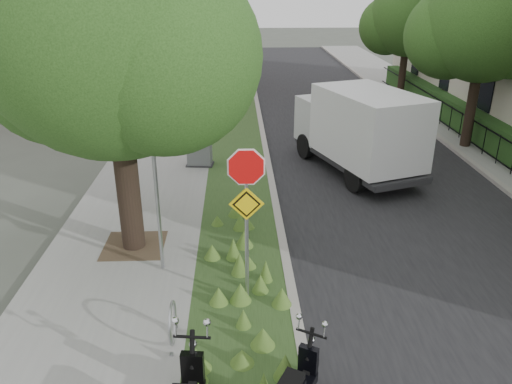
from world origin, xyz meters
TOP-DOWN VIEW (x-y plane):
  - ground at (0.00, 0.00)m, footprint 120.00×120.00m
  - sidewalk_near at (-4.25, 10.00)m, footprint 3.50×60.00m
  - verge at (-1.50, 10.00)m, footprint 2.00×60.00m
  - kerb_near at (-0.50, 10.00)m, footprint 0.20×60.00m
  - road at (3.00, 10.00)m, footprint 7.00×60.00m
  - kerb_far at (6.50, 10.00)m, footprint 0.20×60.00m
  - footpath_far at (8.20, 10.00)m, footprint 3.20×60.00m
  - street_tree_main at (-4.08, 2.86)m, footprint 6.21×5.54m
  - bare_post at (-3.20, 1.80)m, footprint 0.08×0.08m
  - bike_hoop at (-2.70, -0.60)m, footprint 0.06×0.78m
  - sign_assembly at (-1.40, 0.58)m, footprint 0.94×0.08m
  - fence_far at (7.20, 10.00)m, footprint 0.04×24.00m
  - hedge_far at (7.90, 10.00)m, footprint 1.00×24.00m
  - brick_building at (-9.50, 22.00)m, footprint 9.40×10.40m
  - far_tree_b at (6.94, 10.05)m, footprint 4.83×4.31m
  - far_tree_c at (6.94, 18.04)m, footprint 4.37×3.89m
  - box_truck at (2.34, 7.69)m, footprint 3.58×5.57m
  - utility_cabinet at (-2.80, 8.29)m, footprint 0.94×0.67m

SIDE VIEW (x-z plane):
  - ground at x=0.00m, z-range 0.00..0.00m
  - road at x=3.00m, z-range 0.00..0.01m
  - sidewalk_near at x=-4.25m, z-range 0.00..0.12m
  - verge at x=-1.50m, z-range 0.00..0.12m
  - footpath_far at x=8.20m, z-range 0.00..0.12m
  - kerb_near at x=-0.50m, z-range 0.00..0.13m
  - kerb_far at x=6.50m, z-range 0.00..0.13m
  - bike_hoop at x=-2.70m, z-range 0.11..0.88m
  - fence_far at x=7.20m, z-range 0.17..1.17m
  - hedge_far at x=7.90m, z-range 0.12..1.22m
  - utility_cabinet at x=-2.80m, z-range 0.10..1.27m
  - box_truck at x=2.34m, z-range 0.36..2.71m
  - bare_post at x=-3.20m, z-range 0.12..4.12m
  - sign_assembly at x=-1.40m, z-range 0.72..3.94m
  - far_tree_c at x=6.94m, z-range 0.99..6.92m
  - brick_building at x=-9.50m, z-range 0.06..8.36m
  - far_tree_b at x=6.94m, z-range 1.09..7.65m
  - street_tree_main at x=-4.08m, z-range 0.97..8.63m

